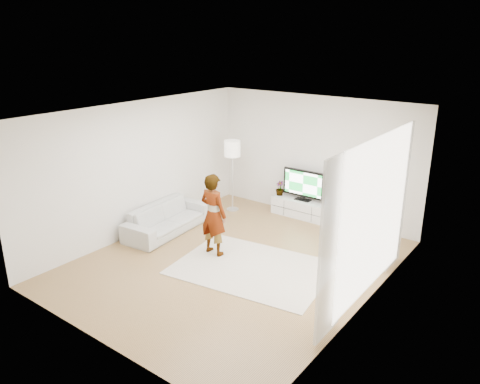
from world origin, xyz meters
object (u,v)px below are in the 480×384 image
Objects in this scene: floor_lamp at (232,152)px; television at (304,184)px; player at (213,214)px; sofa at (167,218)px; rug at (252,268)px; media_console at (302,209)px.

television is at bearing 21.27° from floor_lamp.
player reaches higher than sofa.
rug is at bearing -101.93° from sofa.
floor_lamp is (-1.18, 2.11, 0.63)m from player.
television is 0.60× the size of floor_lamp.
sofa is at bearing -99.66° from floor_lamp.
television is at bearing -42.69° from sofa.
floor_lamp is at bearing -158.73° from television.
player is (-0.41, -2.70, 0.61)m from media_console.
media_console is 2.81m from rug.
media_console is 0.53× the size of rug.
media_console is 0.90× the size of player.
rug is at bearing -45.51° from floor_lamp.
rug is 1.32× the size of sofa.
floor_lamp is (-2.13, 2.16, 1.44)m from rug.
player is (-0.41, -2.73, 0.02)m from television.
floor_lamp is (-1.58, -0.62, 0.65)m from television.
rug is 2.48m from sofa.
sofa reaches higher than media_console.
television is (-0.00, 0.03, 0.59)m from media_console.
media_console is 2.80m from player.
floor_lamp is at bearing 134.49° from rug.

